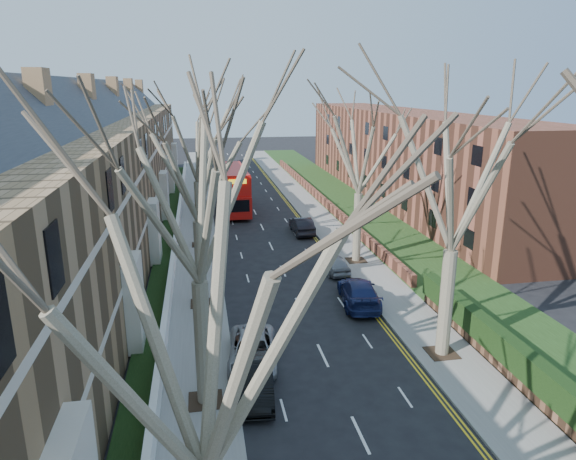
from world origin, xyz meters
name	(u,v)px	position (x,y,z in m)	size (l,w,h in m)	color
pavement_left	(197,214)	(-6.00, 39.00, 0.06)	(3.00, 102.00, 0.12)	slate
pavement_right	(311,209)	(6.00, 39.00, 0.06)	(3.00, 102.00, 0.12)	slate
terrace_left	(99,176)	(-13.65, 31.00, 5.53)	(9.70, 78.00, 13.60)	brown
flats_right	(402,155)	(17.46, 43.00, 4.98)	(13.97, 54.00, 10.00)	brown
wall_hedge_right	(566,403)	(7.70, 2.00, 1.12)	(0.70, 24.00, 1.80)	brown
front_wall_left	(177,230)	(-7.65, 31.00, 0.62)	(0.30, 78.00, 1.00)	white
grass_verge_right	(352,207)	(10.50, 39.00, 0.15)	(6.00, 102.00, 0.06)	#1D3413
tree_left_near	(195,299)	(-5.70, -4.00, 8.93)	(9.80, 9.80, 13.73)	brown
tree_left_mid	(194,174)	(-5.70, 6.00, 9.56)	(10.50, 10.50, 14.71)	brown
tree_left_far	(195,150)	(-5.70, 16.00, 9.24)	(10.15, 10.15, 14.22)	brown
tree_left_dist	(195,128)	(-5.70, 28.00, 9.56)	(10.50, 10.50, 14.71)	brown
tree_right_mid	(459,160)	(5.70, 8.00, 9.56)	(10.50, 10.50, 14.71)	brown
tree_right_far	(361,137)	(5.70, 22.00, 9.24)	(10.15, 10.15, 14.22)	brown
double_decker_bus	(234,190)	(-2.04, 39.93, 2.18)	(2.90, 10.62, 4.43)	#B3110C
car_left_mid	(255,380)	(-3.62, 6.28, 0.72)	(1.51, 4.34, 1.43)	black
car_left_far	(252,350)	(-3.44, 8.88, 0.67)	(2.21, 4.80, 1.33)	#97979C
car_right_near	(359,292)	(3.57, 14.60, 0.75)	(2.11, 5.18, 1.50)	#161F4F
car_right_mid	(334,263)	(3.53, 20.21, 0.63)	(1.50, 3.72, 1.27)	gray
car_right_far	(302,225)	(3.23, 30.27, 0.74)	(1.56, 4.48, 1.48)	black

